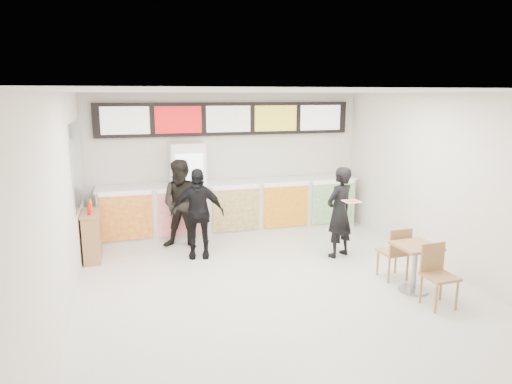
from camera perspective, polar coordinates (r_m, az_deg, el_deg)
name	(u,v)px	position (r m, az deg, el deg)	size (l,w,h in m)	color
floor	(278,290)	(7.22, 2.76, -12.10)	(7.00, 7.00, 0.00)	beige
ceiling	(280,91)	(6.59, 3.03, 12.45)	(7.00, 7.00, 0.00)	white
wall_back	(228,162)	(10.07, -3.57, 3.73)	(6.00, 6.00, 0.00)	silver
wall_left	(61,209)	(6.45, -23.22, -1.95)	(7.00, 7.00, 0.00)	silver
wall_right	(450,184)	(8.21, 23.12, 0.88)	(7.00, 7.00, 0.00)	silver
service_counter	(232,207)	(9.86, -2.99, -1.94)	(5.56, 0.77, 1.14)	silver
menu_board	(228,119)	(9.89, -3.54, 9.12)	(5.50, 0.14, 0.70)	black
drinks_fridge	(188,190)	(9.62, -8.47, 0.21)	(0.70, 0.67, 2.00)	white
mirror_panel	(78,163)	(8.80, -21.41, 3.37)	(0.01, 2.00, 1.50)	#B2B7BF
customer_main	(339,212)	(8.51, 10.39, -2.51)	(0.61, 0.40, 1.69)	black
customer_left	(183,204)	(8.95, -9.12, -1.53)	(0.85, 0.66, 1.75)	black
customer_mid	(197,213)	(8.41, -7.34, -2.65)	(0.98, 0.41, 1.66)	black
pizza_slice	(352,201)	(8.05, 11.89, -1.10)	(0.36, 0.36, 0.02)	beige
cafe_table	(415,259)	(7.38, 19.27, -7.92)	(0.63, 1.53, 0.89)	#9F6F48
condiment_ledge	(92,235)	(8.82, -19.82, -5.13)	(0.32, 0.80, 1.06)	#9F6F48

